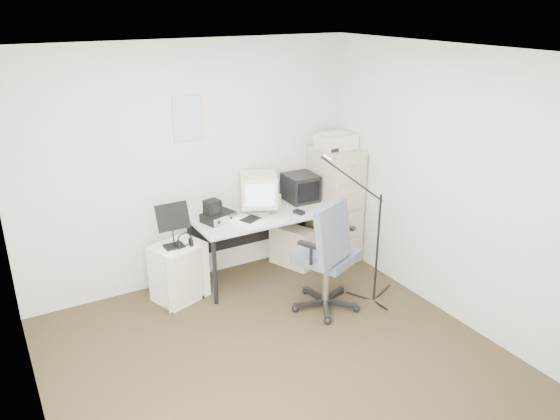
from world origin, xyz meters
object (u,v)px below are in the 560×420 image
office_chair (327,254)px  side_cart (179,271)px  filing_cabinet (335,204)px  desk (263,245)px

office_chair → side_cart: size_ratio=1.97×
filing_cabinet → desk: size_ratio=0.87×
filing_cabinet → side_cart: size_ratio=2.20×
desk → office_chair: 0.94m
filing_cabinet → office_chair: size_ratio=1.12×
office_chair → filing_cabinet: bearing=27.3°
filing_cabinet → office_chair: bearing=-128.8°
office_chair → side_cart: (-1.17, 0.89, -0.29)m
side_cart → filing_cabinet: bearing=-17.8°
desk → office_chair: bearing=-77.0°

